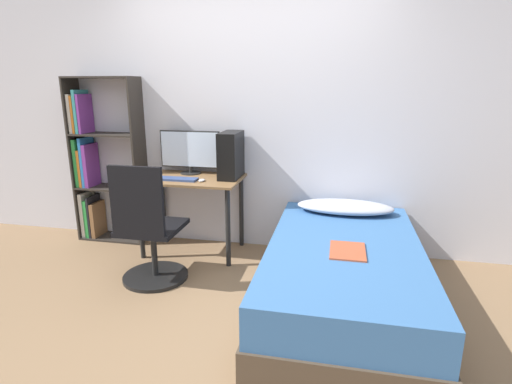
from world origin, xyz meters
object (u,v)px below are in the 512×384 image
object	(u,v)px
office_chair	(149,238)
keyboard	(175,179)
bookshelf	(97,166)
monitor	(190,151)
pc_tower	(231,155)
bed	(343,275)

from	to	relation	value
office_chair	keyboard	size ratio (longest dim) A/B	2.44
bookshelf	keyboard	size ratio (longest dim) A/B	4.03
bookshelf	monitor	size ratio (longest dim) A/B	2.76
office_chair	monitor	distance (m)	1.03
bookshelf	pc_tower	bearing A→B (deg)	-2.65
bed	keyboard	distance (m)	1.72
bookshelf	bed	distance (m)	2.72
bed	keyboard	bearing A→B (deg)	159.17
pc_tower	bed	bearing A→B (deg)	-36.83
bookshelf	monitor	bearing A→B (deg)	1.29
bed	keyboard	world-z (taller)	keyboard
office_chair	bed	distance (m)	1.56
keyboard	pc_tower	world-z (taller)	pc_tower
keyboard	pc_tower	bearing A→B (deg)	23.78
monitor	bed	bearing A→B (deg)	-30.55
office_chair	monitor	bearing A→B (deg)	86.70
bookshelf	office_chair	world-z (taller)	bookshelf
monitor	pc_tower	size ratio (longest dim) A/B	1.41
office_chair	bookshelf	bearing A→B (deg)	139.50
monitor	keyboard	world-z (taller)	monitor
keyboard	pc_tower	size ratio (longest dim) A/B	0.97
bed	pc_tower	xyz separation A→B (m)	(-1.06, 0.80, 0.72)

